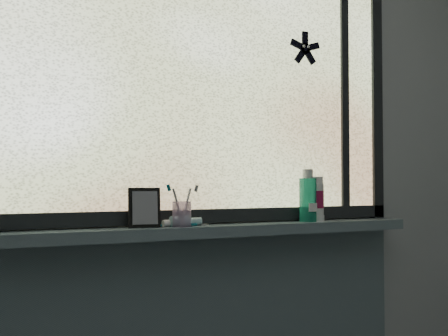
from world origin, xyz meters
The scene contains 13 objects.
wall_back centered at (0.00, 1.30, 1.25)m, with size 3.00×0.01×2.50m, color #9EA3A8.
windowsill centered at (0.00, 1.23, 1.00)m, with size 1.62×0.14×0.04m, color slate.
window_pane centered at (0.00, 1.28, 1.53)m, with size 1.50×0.01×1.00m, color silver.
frame_bottom centered at (0.00, 1.28, 1.05)m, with size 1.60×0.03×0.05m, color black.
frame_right centered at (0.78, 1.28, 1.53)m, with size 0.05×0.03×1.10m, color black.
frame_mullion centered at (0.60, 1.28, 1.53)m, with size 0.04×0.03×1.00m, color black.
starfish_sticker centered at (0.40, 1.27, 1.72)m, with size 0.15×0.02×0.15m, color black, non-canonical shape.
vanity_mirror centered at (-0.28, 1.23, 1.09)m, with size 0.11×0.05×0.13m, color black.
toothpaste_tube centered at (-0.13, 1.23, 1.04)m, with size 0.20×0.04×0.04m, color white, non-canonical shape.
toothbrush_cup centered at (-0.15, 1.21, 1.06)m, with size 0.07×0.07×0.09m, color #B296C6.
toothbrush_lying centered at (-0.18, 1.24, 1.03)m, with size 0.21×0.02×0.01m, color #0D6B7C, non-canonical shape.
mouthwash_bottle centered at (0.38, 1.23, 1.12)m, with size 0.07×0.07×0.17m, color #1D9876.
cream_tube centered at (0.42, 1.23, 1.11)m, with size 0.05×0.05×0.13m, color silver.
Camera 1 is at (-0.74, -0.42, 1.17)m, focal length 40.00 mm.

